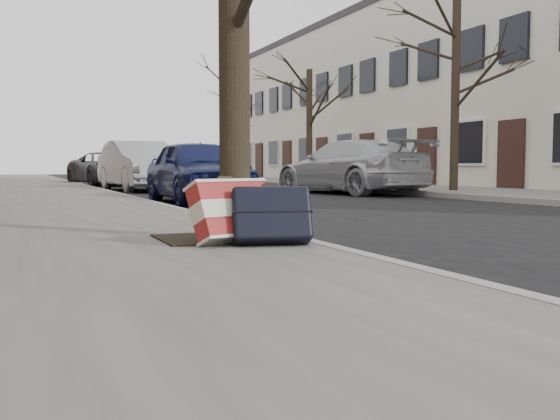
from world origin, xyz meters
name	(u,v)px	position (x,y,z in m)	size (l,w,h in m)	color
ground	(487,258)	(0.00, 0.00, 0.00)	(120.00, 120.00, 0.00)	black
near_sidewalk	(7,191)	(-3.70, 15.00, 0.06)	(5.00, 70.00, 0.12)	gray
far_sidewalk	(363,186)	(7.80, 15.00, 0.06)	(4.00, 70.00, 0.12)	gray
house_far	(468,94)	(13.15, 16.00, 3.60)	(6.70, 40.00, 7.20)	beige
dirt_patch	(209,238)	(-2.00, 1.20, 0.13)	(0.85, 0.85, 0.01)	black
suitcase_red	(232,212)	(-1.92, 0.80, 0.38)	(0.67, 0.19, 0.49)	maroon
suitcase_navy	(271,215)	(-1.67, 0.59, 0.36)	(0.62, 0.20, 0.44)	black
car_near_front	(198,171)	(-0.04, 8.44, 0.66)	(1.57, 3.89, 1.33)	#111948
car_near_mid	(140,166)	(0.07, 15.34, 0.77)	(1.62, 4.66, 1.53)	#ADB0B5
car_near_back	(107,169)	(-0.05, 21.55, 0.66)	(2.20, 4.78, 1.33)	#3B3B41
car_far_front	(349,167)	(4.94, 10.99, 0.73)	(2.04, 5.02, 1.46)	#B7BBC0
car_far_back	(231,169)	(4.77, 20.47, 0.66)	(1.56, 3.89, 1.33)	maroon
tree_far_a	(455,91)	(7.20, 9.37, 2.73)	(0.22, 0.22, 5.22)	black
tree_far_b	(309,126)	(7.20, 18.11, 2.32)	(0.24, 0.24, 4.40)	black
tree_far_c	(228,127)	(7.20, 28.12, 2.88)	(0.20, 0.20, 5.52)	black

